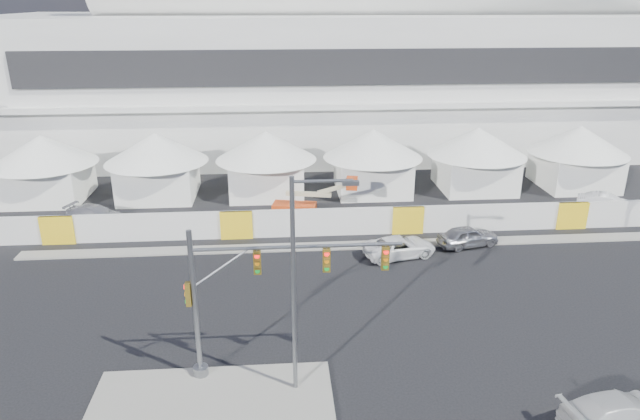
{
  "coord_description": "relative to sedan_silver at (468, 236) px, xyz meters",
  "views": [
    {
      "loc": [
        -3.01,
        -22.34,
        15.8
      ],
      "look_at": [
        -0.55,
        10.0,
        3.61
      ],
      "focal_mm": 32.0,
      "sensor_mm": 36.0,
      "label": 1
    }
  ],
  "objects": [
    {
      "name": "sedan_silver",
      "position": [
        0.0,
        0.0,
        0.0
      ],
      "size": [
        2.58,
        4.39,
        1.4
      ],
      "primitive_type": "imported",
      "rotation": [
        0.0,
        0.0,
        1.81
      ],
      "color": "#99999D",
      "rests_on": "ground"
    },
    {
      "name": "hoarding_fence",
      "position": [
        -3.57,
        2.53,
        0.3
      ],
      "size": [
        70.0,
        0.25,
        2.0
      ],
      "primitive_type": "cube",
      "color": "silver",
      "rests_on": "ground"
    },
    {
      "name": "median_island",
      "position": [
        -15.57,
        -14.97,
        -0.63
      ],
      "size": [
        10.0,
        5.0,
        0.15
      ],
      "primitive_type": "cube",
      "color": "gray",
      "rests_on": "ground"
    },
    {
      "name": "stadium",
      "position": [
        -0.86,
        29.53,
        8.75
      ],
      "size": [
        80.0,
        24.8,
        21.98
      ],
      "color": "silver",
      "rests_on": "ground"
    },
    {
      "name": "streetlight_median",
      "position": [
        -11.85,
        -14.16,
        4.85
      ],
      "size": [
        2.6,
        0.26,
        9.41
      ],
      "color": "slate",
      "rests_on": "median_island"
    },
    {
      "name": "lot_car_c",
      "position": [
        -26.23,
        6.26,
        -0.05
      ],
      "size": [
        3.28,
        4.81,
        1.29
      ],
      "primitive_type": "imported",
      "rotation": [
        0.0,
        0.0,
        1.21
      ],
      "color": "silver",
      "rests_on": "ground"
    },
    {
      "name": "boom_lift",
      "position": [
        -10.82,
        6.5,
        0.18
      ],
      "size": [
        6.59,
        2.1,
        3.27
      ],
      "rotation": [
        0.0,
        0.0,
        -0.21
      ],
      "color": "#D84414",
      "rests_on": "ground"
    },
    {
      "name": "lot_car_a",
      "position": [
        12.9,
        5.6,
        0.0
      ],
      "size": [
        3.28,
        4.49,
        1.41
      ],
      "primitive_type": "imported",
      "rotation": [
        0.0,
        0.0,
        1.1
      ],
      "color": "white",
      "rests_on": "ground"
    },
    {
      "name": "pickup_near",
      "position": [
        0.35,
        -17.32,
        -0.02
      ],
      "size": [
        2.59,
        4.93,
        1.36
      ],
      "primitive_type": "imported",
      "rotation": [
        0.0,
        0.0,
        1.72
      ],
      "color": "silver",
      "rests_on": "ground"
    },
    {
      "name": "tent_row",
      "position": [
        -9.07,
        12.03,
        2.45
      ],
      "size": [
        53.4,
        8.4,
        5.4
      ],
      "color": "white",
      "rests_on": "ground"
    },
    {
      "name": "ground",
      "position": [
        -9.57,
        -11.97,
        -0.7
      ],
      "size": [
        160.0,
        160.0,
        0.0
      ],
      "primitive_type": "plane",
      "color": "black",
      "rests_on": "ground"
    },
    {
      "name": "far_curb",
      "position": [
        10.43,
        0.53,
        -0.64
      ],
      "size": [
        80.0,
        1.2,
        0.12
      ],
      "primitive_type": "cube",
      "color": "gray",
      "rests_on": "ground"
    },
    {
      "name": "pickup_curb",
      "position": [
        -4.92,
        -1.25,
        -0.05
      ],
      "size": [
        3.23,
        5.09,
        1.31
      ],
      "primitive_type": "imported",
      "rotation": [
        0.0,
        0.0,
        1.81
      ],
      "color": "white",
      "rests_on": "ground"
    },
    {
      "name": "traffic_mast",
      "position": [
        -14.24,
        -12.97,
        3.29
      ],
      "size": [
        9.03,
        0.67,
        6.88
      ],
      "color": "gray",
      "rests_on": "median_island"
    }
  ]
}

